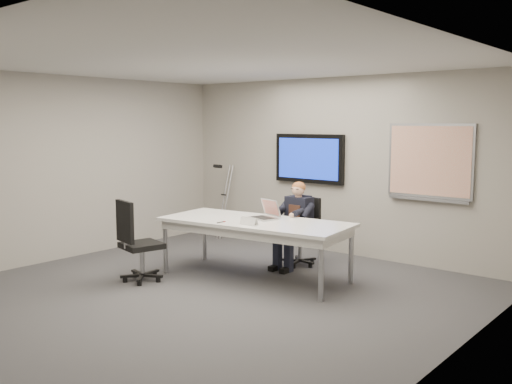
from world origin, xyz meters
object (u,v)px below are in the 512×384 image
Objects in this scene: office_chair_far at (302,244)px; laptop at (266,214)px; seated_person at (292,234)px; conference_table at (255,227)px; office_chair_near at (139,256)px.

office_chair_far is 0.95m from laptop.
conference_table is at bearing -92.17° from seated_person.
seated_person is at bearing 78.02° from conference_table.
laptop reaches higher than office_chair_far.
seated_person reaches higher than office_chair_far.
conference_table is 2.69× the size of office_chair_far.
laptop is (-0.05, -0.54, 0.35)m from seated_person.
conference_table is 0.79m from seated_person.
seated_person reaches higher than laptop.
laptop is at bearing -92.46° from seated_person.
office_chair_near is at bearing -110.57° from office_chair_far.
office_chair_near is 1.80m from laptop.
office_chair_near is at bearing -114.19° from laptop.
laptop is (-0.05, -0.78, 0.54)m from office_chair_far.
laptop is at bearing -85.94° from office_chair_far.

